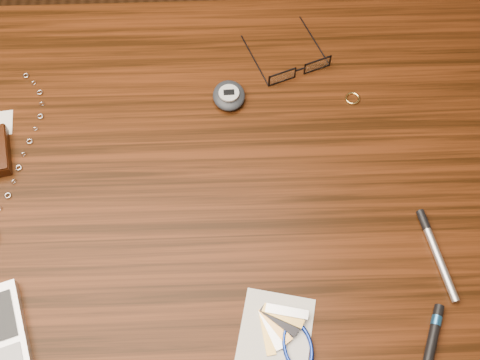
{
  "coord_description": "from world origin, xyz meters",
  "views": [
    {
      "loc": [
        0.02,
        -0.4,
        1.51
      ],
      "look_at": [
        0.03,
        -0.0,
        0.76
      ],
      "focal_mm": 45.0,
      "sensor_mm": 36.0,
      "label": 1
    }
  ],
  "objects_px": {
    "eyeglasses": "(298,68)",
    "silver_pen": "(434,247)",
    "desk": "(219,212)",
    "notepad_keys": "(287,337)",
    "pedometer": "(229,95)"
  },
  "relations": [
    {
      "from": "desk",
      "to": "notepad_keys",
      "type": "height_order",
      "value": "notepad_keys"
    },
    {
      "from": "desk",
      "to": "silver_pen",
      "type": "relative_size",
      "value": 7.59
    },
    {
      "from": "silver_pen",
      "to": "desk",
      "type": "bearing_deg",
      "value": 159.04
    },
    {
      "from": "notepad_keys",
      "to": "silver_pen",
      "type": "height_order",
      "value": "notepad_keys"
    },
    {
      "from": "eyeglasses",
      "to": "notepad_keys",
      "type": "distance_m",
      "value": 0.42
    },
    {
      "from": "desk",
      "to": "silver_pen",
      "type": "height_order",
      "value": "silver_pen"
    },
    {
      "from": "notepad_keys",
      "to": "silver_pen",
      "type": "xyz_separation_m",
      "value": [
        0.21,
        0.11,
        0.0
      ]
    },
    {
      "from": "desk",
      "to": "silver_pen",
      "type": "distance_m",
      "value": 0.33
    },
    {
      "from": "eyeglasses",
      "to": "silver_pen",
      "type": "distance_m",
      "value": 0.34
    },
    {
      "from": "eyeglasses",
      "to": "pedometer",
      "type": "distance_m",
      "value": 0.12
    },
    {
      "from": "eyeglasses",
      "to": "pedometer",
      "type": "relative_size",
      "value": 2.42
    },
    {
      "from": "desk",
      "to": "silver_pen",
      "type": "xyz_separation_m",
      "value": [
        0.29,
        -0.11,
        0.11
      ]
    },
    {
      "from": "desk",
      "to": "notepad_keys",
      "type": "bearing_deg",
      "value": -69.25
    },
    {
      "from": "desk",
      "to": "silver_pen",
      "type": "bearing_deg",
      "value": -20.96
    },
    {
      "from": "pedometer",
      "to": "desk",
      "type": "bearing_deg",
      "value": -98.49
    }
  ]
}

